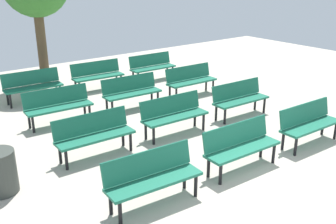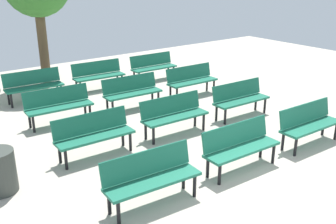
{
  "view_description": "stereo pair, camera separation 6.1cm",
  "coord_description": "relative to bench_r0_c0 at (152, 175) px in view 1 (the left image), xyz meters",
  "views": [
    {
      "loc": [
        -5.03,
        -2.85,
        3.6
      ],
      "look_at": [
        0.0,
        3.7,
        0.55
      ],
      "focal_mm": 41.82,
      "sensor_mm": 36.0,
      "label": 1
    },
    {
      "loc": [
        -4.98,
        -2.89,
        3.6
      ],
      "look_at": [
        0.0,
        3.7,
        0.55
      ],
      "focal_mm": 41.82,
      "sensor_mm": 36.0,
      "label": 2
    }
  ],
  "objects": [
    {
      "name": "ground_plane",
      "position": [
        1.9,
        -1.64,
        -0.5
      ],
      "size": [
        24.0,
        24.0,
        0.0
      ],
      "primitive_type": "plane",
      "color": "#B2A899"
    },
    {
      "name": "bench_r0_c0",
      "position": [
        0.0,
        0.0,
        0.0
      ],
      "size": [
        1.63,
        0.59,
        0.87
      ],
      "rotation": [
        0.0,
        0.0,
        -0.07
      ],
      "color": "#19664C",
      "rests_on": "ground_plane"
    },
    {
      "name": "bench_r0_c1",
      "position": [
        1.99,
        -0.05,
        0.0
      ],
      "size": [
        1.62,
        0.54,
        0.87
      ],
      "rotation": [
        0.0,
        0.0,
        -0.04
      ],
      "color": "#19664C",
      "rests_on": "ground_plane"
    },
    {
      "name": "bench_r0_c2",
      "position": [
        4.0,
        -0.16,
        0.0
      ],
      "size": [
        1.61,
        0.53,
        0.87
      ],
      "rotation": [
        0.0,
        0.0,
        -0.03
      ],
      "color": "#19664C",
      "rests_on": "ground_plane"
    },
    {
      "name": "bench_r1_c0",
      "position": [
        0.07,
        2.11,
        0.0
      ],
      "size": [
        1.61,
        0.53,
        0.87
      ],
      "rotation": [
        0.0,
        0.0,
        -0.03
      ],
      "color": "#19664C",
      "rests_on": "ground_plane"
    },
    {
      "name": "bench_r1_c1",
      "position": [
        2.03,
        2.02,
        0.0
      ],
      "size": [
        1.62,
        0.54,
        0.87
      ],
      "rotation": [
        0.0,
        0.0,
        -0.04
      ],
      "color": "#19664C",
      "rests_on": "ground_plane"
    },
    {
      "name": "bench_r1_c2",
      "position": [
        4.09,
        1.92,
        0.0
      ],
      "size": [
        1.62,
        0.55,
        0.87
      ],
      "rotation": [
        0.0,
        0.0,
        -0.04
      ],
      "color": "#19664C",
      "rests_on": "ground_plane"
    },
    {
      "name": "bench_r2_c0",
      "position": [
        0.2,
        4.22,
        0.0
      ],
      "size": [
        1.63,
        0.57,
        0.87
      ],
      "rotation": [
        0.0,
        0.0,
        -0.06
      ],
      "color": "#19664C",
      "rests_on": "ground_plane"
    },
    {
      "name": "bench_r2_c1",
      "position": [
        2.21,
        4.09,
        0.0
      ],
      "size": [
        1.62,
        0.57,
        0.87
      ],
      "rotation": [
        0.0,
        0.0,
        -0.05
      ],
      "color": "#19664C",
      "rests_on": "ground_plane"
    },
    {
      "name": "bench_r2_c2",
      "position": [
        4.24,
        4.01,
        0.0
      ],
      "size": [
        1.61,
        0.53,
        0.87
      ],
      "rotation": [
        0.0,
        0.0,
        -0.03
      ],
      "color": "#19664C",
      "rests_on": "ground_plane"
    },
    {
      "name": "bench_r3_c0",
      "position": [
        0.31,
        6.28,
        0.0
      ],
      "size": [
        1.62,
        0.55,
        0.87
      ],
      "rotation": [
        0.0,
        0.0,
        -0.04
      ],
      "color": "#19664C",
      "rests_on": "ground_plane"
    },
    {
      "name": "bench_r3_c1",
      "position": [
        2.31,
        6.21,
        0.0
      ],
      "size": [
        1.62,
        0.57,
        0.87
      ],
      "rotation": [
        0.0,
        0.0,
        -0.05
      ],
      "color": "#19664C",
      "rests_on": "ground_plane"
    },
    {
      "name": "bench_r3_c2",
      "position": [
        4.32,
        6.1,
        0.0
      ],
      "size": [
        1.61,
        0.52,
        0.87
      ],
      "rotation": [
        0.0,
        0.0,
        -0.02
      ],
      "color": "#19664C",
      "rests_on": "ground_plane"
    }
  ]
}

